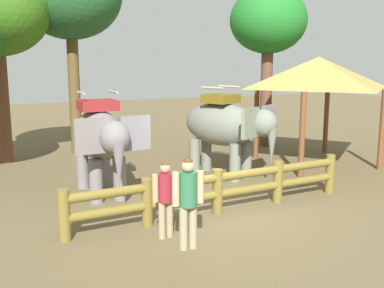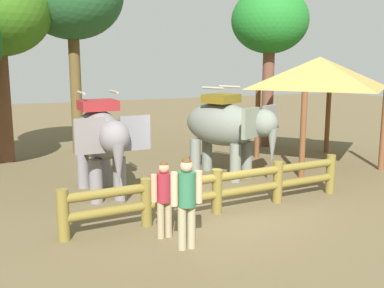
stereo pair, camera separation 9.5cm
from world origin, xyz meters
TOP-DOWN VIEW (x-y plane):
  - ground_plane at (0.00, 0.00)m, footprint 60.00×60.00m
  - log_fence at (-0.00, -0.09)m, footprint 7.28×0.73m
  - elephant_near_left at (-2.12, 2.39)m, footprint 1.82×3.19m
  - elephant_center at (1.79, 2.83)m, footprint 2.54×3.23m
  - tourist_woman_in_black at (-1.45, -1.69)m, footprint 0.63×0.35m
  - tourist_man_in_blue at (-1.63, -0.99)m, footprint 0.56×0.33m
  - thatched_shelter at (5.46, 3.19)m, footprint 4.36×4.36m
  - tree_far_right at (5.68, 6.63)m, footprint 3.06×3.06m

SIDE VIEW (x-z plane):
  - ground_plane at x=0.00m, z-range 0.00..0.00m
  - log_fence at x=0.00m, z-range 0.08..1.13m
  - tourist_man_in_blue at x=-1.63m, z-range 0.12..1.71m
  - tourist_woman_in_black at x=-1.45m, z-range 0.14..1.91m
  - elephant_near_left at x=-2.12m, z-range 0.17..2.91m
  - elephant_center at x=1.79m, z-range 0.17..2.93m
  - thatched_shelter at x=5.46m, z-range 1.26..4.90m
  - tree_far_right at x=5.68m, z-range 1.77..8.14m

